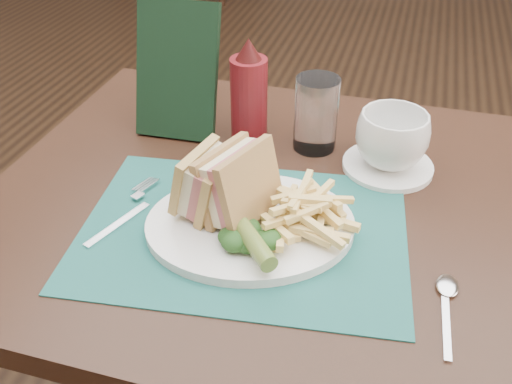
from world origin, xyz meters
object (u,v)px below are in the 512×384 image
saucer (387,166)px  check_presenter (177,71)px  table_main (271,349)px  drinking_glass (316,114)px  sandwich_half_a (194,178)px  sandwich_half_b (227,178)px  placemat (243,231)px  ketchup_bottle (249,90)px  plate (250,225)px  coffee_cup (392,139)px

saucer → check_presenter: size_ratio=0.63×
table_main → drinking_glass: 0.47m
sandwich_half_a → drinking_glass: 0.27m
saucer → drinking_glass: (-0.13, 0.04, 0.06)m
sandwich_half_a → check_presenter: bearing=127.9°
sandwich_half_b → table_main: bearing=77.2°
placemat → ketchup_bottle: ketchup_bottle is taller
sandwich_half_b → drinking_glass: size_ratio=0.87×
placemat → check_presenter: check_presenter is taller
sandwich_half_a → ketchup_bottle: ketchup_bottle is taller
sandwich_half_b → sandwich_half_a: bearing=-155.4°
plate → drinking_glass: drinking_glass is taller
table_main → check_presenter: 0.56m
sandwich_half_a → sandwich_half_b: (0.05, 0.00, 0.01)m
plate → ketchup_bottle: bearing=88.7°
table_main → sandwich_half_b: bearing=-123.9°
sandwich_half_b → check_presenter: check_presenter is taller
plate → check_presenter: check_presenter is taller
sandwich_half_b → check_presenter: (-0.17, 0.23, 0.04)m
check_presenter → sandwich_half_b: bearing=-56.4°
placemat → drinking_glass: bearing=78.7°
table_main → ketchup_bottle: 0.50m
ketchup_bottle → sandwich_half_b: bearing=-80.8°
table_main → coffee_cup: (0.16, 0.12, 0.43)m
plate → saucer: bearing=33.0°
sandwich_half_a → check_presenter: 0.27m
table_main → placemat: (-0.02, -0.10, 0.38)m
drinking_glass → check_presenter: bearing=-178.7°
table_main → sandwich_half_b: sandwich_half_b is taller
coffee_cup → ketchup_bottle: 0.26m
plate → sandwich_half_a: bearing=153.1°
saucer → drinking_glass: size_ratio=1.15×
table_main → check_presenter: bearing=144.8°
coffee_cup → drinking_glass: drinking_glass is taller
placemat → coffee_cup: coffee_cup is taller
sandwich_half_a → coffee_cup: size_ratio=0.83×
table_main → saucer: bearing=37.5°
coffee_cup → drinking_glass: (-0.13, 0.04, 0.01)m
sandwich_half_a → sandwich_half_b: size_ratio=0.86×
table_main → sandwich_half_a: 0.46m
placemat → saucer: bearing=50.6°
saucer → drinking_glass: bearing=165.1°
sandwich_half_b → check_presenter: bearing=147.1°
drinking_glass → table_main: bearing=-100.7°
drinking_glass → ketchup_bottle: size_ratio=0.70×
plate → check_presenter: bearing=111.7°
sandwich_half_a → coffee_cup: sandwich_half_a is taller
coffee_cup → table_main: bearing=-142.5°
plate → saucer: (0.18, 0.22, -0.00)m
placemat → check_presenter: size_ratio=1.95×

